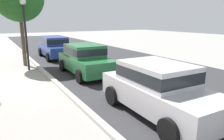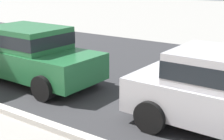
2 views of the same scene
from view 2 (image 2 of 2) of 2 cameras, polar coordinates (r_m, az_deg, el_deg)
street_surface at (r=11.35m, az=-3.43°, el=1.56°), size 60.00×9.00×0.01m
parked_car_green at (r=9.23m, az=-14.32°, el=3.00°), size 4.12×1.96×1.56m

